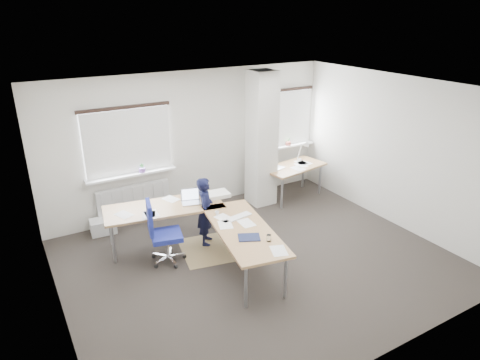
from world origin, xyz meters
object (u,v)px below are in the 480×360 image
person (206,211)px  desk_main (204,218)px  desk_side (294,168)px  task_chair (165,245)px

person → desk_main: bearing=-177.8°
desk_side → person: 2.65m
task_chair → desk_side: bearing=30.5°
person → desk_side: bearing=-40.1°
desk_side → desk_main: bearing=-166.2°
task_chair → desk_main: bearing=0.8°
desk_main → task_chair: task_chair is taller
desk_main → person: 0.42m
desk_side → person: bearing=-171.6°
desk_side → person: person is taller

